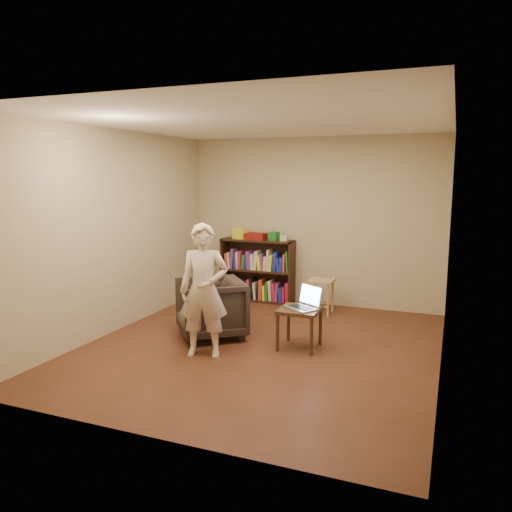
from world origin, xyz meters
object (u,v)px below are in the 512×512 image
at_px(stool, 321,286).
at_px(laptop, 304,303).
at_px(person, 204,290).
at_px(side_table, 300,315).
at_px(bookshelf, 258,274).
at_px(armchair, 211,308).

height_order(stool, laptop, laptop).
bearing_deg(person, laptop, 17.58).
xyz_separation_m(stool, side_table, (0.14, -1.55, -0.01)).
distance_m(bookshelf, stool, 1.22).
bearing_deg(laptop, bookshelf, 157.45).
bearing_deg(person, armchair, 93.95).
distance_m(side_table, person, 1.17).
xyz_separation_m(stool, person, (-0.78, -2.18, 0.34)).
distance_m(armchair, side_table, 1.16).
xyz_separation_m(bookshelf, side_table, (1.30, -1.95, -0.04)).
bearing_deg(side_table, laptop, 40.43).
bearing_deg(side_table, person, -145.74).
xyz_separation_m(side_table, laptop, (0.05, 0.04, 0.14)).
height_order(bookshelf, person, person).
height_order(bookshelf, stool, bookshelf).
relative_size(stool, laptop, 1.08).
relative_size(stool, armchair, 0.63).
relative_size(laptop, person, 0.32).
bearing_deg(laptop, person, -113.11).
xyz_separation_m(bookshelf, armchair, (0.14, -1.95, -0.07)).
relative_size(bookshelf, side_table, 2.52).
distance_m(stool, laptop, 1.53).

